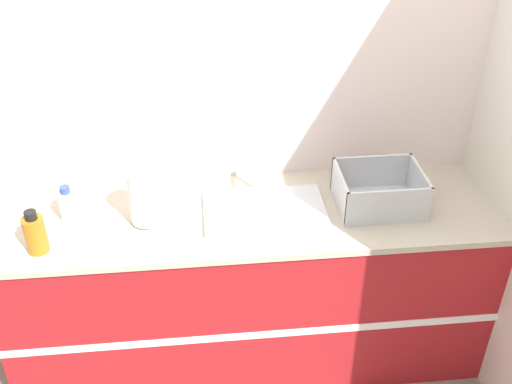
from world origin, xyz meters
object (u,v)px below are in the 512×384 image
at_px(dish_rack, 379,194).
at_px(bottle_amber, 35,234).
at_px(sink, 264,208).
at_px(bottle_clear, 68,205).
at_px(paper_towel_roll, 145,197).

bearing_deg(dish_rack, bottle_amber, -173.22).
distance_m(sink, bottle_amber, 0.96).
bearing_deg(sink, bottle_clear, 178.23).
distance_m(sink, paper_towel_roll, 0.53).
height_order(bottle_clear, bottle_amber, bottle_amber).
relative_size(dish_rack, bottle_amber, 1.94).
height_order(sink, bottle_clear, sink).
distance_m(dish_rack, bottle_amber, 1.46).
height_order(paper_towel_roll, dish_rack, paper_towel_roll).
height_order(paper_towel_roll, bottle_amber, paper_towel_roll).
relative_size(paper_towel_roll, bottle_amber, 1.31).
relative_size(dish_rack, bottle_clear, 2.23).
bearing_deg(dish_rack, sink, 179.05).
xyz_separation_m(sink, paper_towel_roll, (-0.51, -0.03, 0.11)).
xyz_separation_m(sink, dish_rack, (0.51, -0.01, 0.05)).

